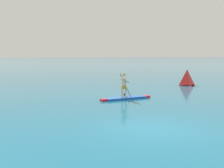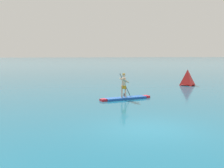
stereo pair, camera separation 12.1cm
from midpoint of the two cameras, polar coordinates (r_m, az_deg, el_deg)
The scene contains 3 objects.
ground at distance 11.70m, azimuth 7.33°, elevation -8.71°, with size 440.00×440.00×0.00m, color #196B8C.
paddleboarder_mid_center at distance 18.91m, azimuth 2.49°, elevation -2.13°, with size 3.56×1.47×1.70m.
race_marker_buoy at distance 28.02m, azimuth 14.45°, elevation 1.14°, with size 1.41×1.41×1.49m.
Camera 1 is at (-3.71, -10.70, 2.96)m, focal length 46.37 mm.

